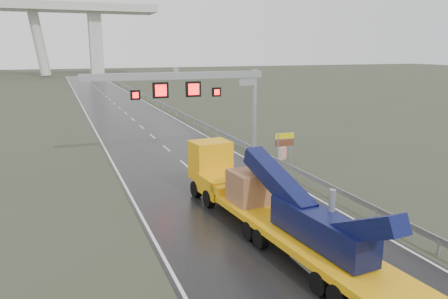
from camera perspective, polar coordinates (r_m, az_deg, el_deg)
name	(u,v)px	position (r m, az deg, el deg)	size (l,w,h in m)	color
ground	(283,249)	(20.50, 7.67, -12.79)	(400.00, 400.00, 0.00)	#333827
road	(133,120)	(57.51, -11.81, 3.85)	(11.00, 200.00, 0.02)	black
guardrail	(202,123)	(49.22, -2.86, 3.42)	(0.20, 140.00, 1.40)	#92969B
sign_gantry	(201,90)	(36.03, -2.97, 7.78)	(14.90, 1.20, 7.42)	#ADADA8
heavy_haul_truck	(262,200)	(21.88, 4.99, -6.54)	(3.98, 17.52, 4.08)	#EEB00D
exit_sign_pair	(285,142)	(33.90, 7.91, 0.92)	(1.55, 0.16, 2.66)	gray
striped_barrier	(282,153)	(36.24, 7.64, -0.48)	(0.59, 0.32, 1.01)	red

